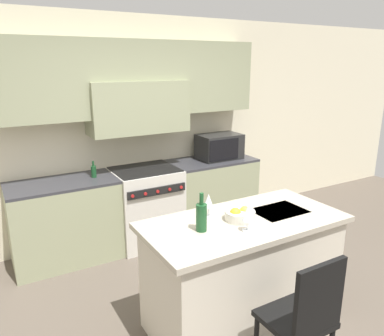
{
  "coord_description": "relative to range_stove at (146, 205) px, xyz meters",
  "views": [
    {
      "loc": [
        -1.65,
        -2.04,
        2.15
      ],
      "look_at": [
        0.05,
        0.9,
        1.19
      ],
      "focal_mm": 35.0,
      "sensor_mm": 36.0,
      "label": 1
    }
  ],
  "objects": [
    {
      "name": "back_counter",
      "position": [
        -0.0,
        0.02,
        -0.01
      ],
      "size": [
        3.05,
        0.62,
        0.92
      ],
      "color": "gray",
      "rests_on": "ground_plane"
    },
    {
      "name": "wine_bottle",
      "position": [
        -0.31,
        -1.8,
        0.59
      ],
      "size": [
        0.08,
        0.08,
        0.3
      ],
      "color": "#194723",
      "rests_on": "kitchen_island"
    },
    {
      "name": "island_chair",
      "position": [
        0.02,
        -2.55,
        0.1
      ],
      "size": [
        0.42,
        0.4,
        0.99
      ],
      "color": "black",
      "rests_on": "ground_plane"
    },
    {
      "name": "ground_plane",
      "position": [
        0.0,
        -1.94,
        -0.47
      ],
      "size": [
        10.0,
        10.0,
        0.0
      ],
      "primitive_type": "plane",
      "color": "brown"
    },
    {
      "name": "microwave",
      "position": [
        1.08,
        0.02,
        0.61
      ],
      "size": [
        0.56,
        0.38,
        0.33
      ],
      "color": "black",
      "rests_on": "back_counter"
    },
    {
      "name": "oil_bottle_on_counter",
      "position": [
        -0.6,
        0.02,
        0.52
      ],
      "size": [
        0.06,
        0.06,
        0.19
      ],
      "color": "#194723",
      "rests_on": "back_counter"
    },
    {
      "name": "back_cabinetry",
      "position": [
        0.0,
        0.27,
        1.11
      ],
      "size": [
        10.0,
        0.46,
        2.7
      ],
      "color": "beige",
      "rests_on": "ground_plane"
    },
    {
      "name": "wine_glass_far",
      "position": [
        -0.12,
        -1.6,
        0.6
      ],
      "size": [
        0.08,
        0.08,
        0.19
      ],
      "color": "white",
      "rests_on": "kitchen_island"
    },
    {
      "name": "range_stove",
      "position": [
        0.0,
        0.0,
        0.0
      ],
      "size": [
        0.77,
        0.7,
        0.93
      ],
      "color": "beige",
      "rests_on": "ground_plane"
    },
    {
      "name": "kitchen_island",
      "position": [
        0.1,
        -1.8,
        0.01
      ],
      "size": [
        1.64,
        0.8,
        0.94
      ],
      "color": "beige",
      "rests_on": "ground_plane"
    },
    {
      "name": "wine_glass_near",
      "position": [
        -0.02,
        -1.97,
        0.6
      ],
      "size": [
        0.08,
        0.08,
        0.19
      ],
      "color": "white",
      "rests_on": "kitchen_island"
    },
    {
      "name": "fruit_bowl",
      "position": [
        0.06,
        -1.79,
        0.52
      ],
      "size": [
        0.24,
        0.24,
        0.11
      ],
      "color": "silver",
      "rests_on": "kitchen_island"
    }
  ]
}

